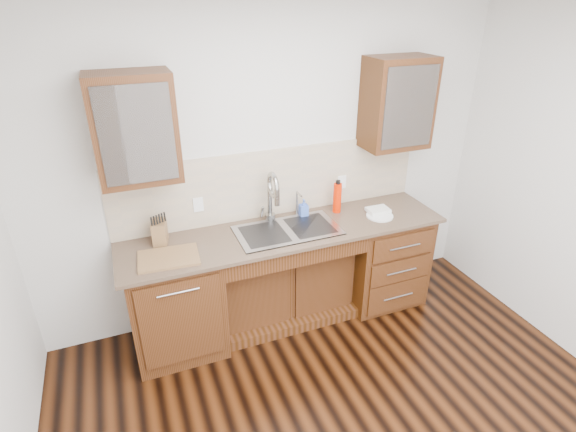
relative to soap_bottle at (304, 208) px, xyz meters
name	(u,v)px	position (x,y,z in m)	size (l,w,h in m)	color
wall_back	(271,165)	(-0.23, 0.19, 0.36)	(4.00, 0.10, 2.70)	silver
base_cabinet_left	(176,302)	(-1.18, -0.17, -0.55)	(0.70, 0.62, 0.88)	#593014
base_cabinet_center	(283,280)	(-0.23, -0.08, -0.64)	(1.20, 0.44, 0.70)	#593014
base_cabinet_right	(380,255)	(0.72, -0.17, -0.55)	(0.70, 0.62, 0.88)	#593014
countertop	(287,232)	(-0.23, -0.18, -0.09)	(2.70, 0.65, 0.03)	#84705B
backsplash	(273,183)	(-0.23, 0.13, 0.22)	(2.70, 0.02, 0.59)	beige
sink	(288,240)	(-0.23, -0.20, -0.16)	(0.84, 0.46, 0.19)	#9E9EA5
faucet	(270,199)	(-0.30, 0.03, 0.12)	(0.04, 0.04, 0.40)	#999993
filter_tap	(297,202)	(-0.05, 0.04, 0.04)	(0.02, 0.02, 0.24)	#999993
upper_cabinet_left	(135,129)	(-1.28, -0.03, 0.84)	(0.55, 0.34, 0.75)	#593014
upper_cabinet_right	(397,103)	(0.82, -0.03, 0.84)	(0.55, 0.34, 0.75)	#593014
outlet_left	(198,205)	(-0.88, 0.12, 0.13)	(0.08, 0.01, 0.12)	white
outlet_right	(342,182)	(0.42, 0.12, 0.13)	(0.08, 0.01, 0.12)	white
soap_bottle	(304,208)	(0.00, 0.00, 0.00)	(0.07, 0.07, 0.16)	#4368D1
water_bottle	(337,198)	(0.31, -0.03, 0.05)	(0.07, 0.07, 0.27)	#EE2100
plate	(380,216)	(0.61, -0.25, -0.07)	(0.23, 0.23, 0.01)	white
dish_towel	(378,210)	(0.63, -0.19, -0.05)	(0.19, 0.14, 0.03)	silver
knife_block	(160,232)	(-1.21, -0.02, 0.01)	(0.10, 0.17, 0.18)	brown
cutting_board	(169,258)	(-1.19, -0.28, -0.07)	(0.43, 0.30, 0.02)	brown
cup_left_a	(126,138)	(-1.34, -0.03, 0.78)	(0.11, 0.11, 0.09)	white
cup_left_b	(154,135)	(-1.15, -0.03, 0.78)	(0.10, 0.10, 0.09)	white
cup_right_a	(391,111)	(0.77, -0.03, 0.78)	(0.11, 0.11, 0.09)	white
cup_right_b	(408,108)	(0.94, -0.03, 0.79)	(0.11, 0.11, 0.10)	white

